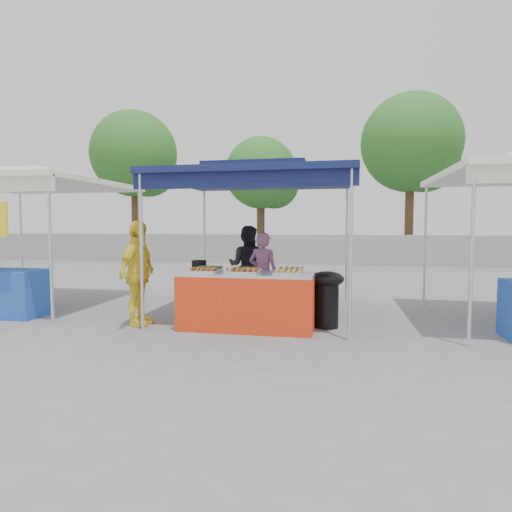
% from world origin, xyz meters
% --- Properties ---
extents(ground_plane, '(80.00, 80.00, 0.00)m').
position_xyz_m(ground_plane, '(0.00, 0.00, 0.00)').
color(ground_plane, slate).
extents(back_wall, '(40.00, 0.25, 1.20)m').
position_xyz_m(back_wall, '(0.00, 11.00, 0.60)').
color(back_wall, gray).
rests_on(back_wall, ground_plane).
extents(main_canopy, '(3.20, 3.20, 2.57)m').
position_xyz_m(main_canopy, '(0.00, 0.97, 2.37)').
color(main_canopy, silver).
rests_on(main_canopy, ground_plane).
extents(neighbor_stall_left, '(3.20, 3.20, 2.57)m').
position_xyz_m(neighbor_stall_left, '(-4.50, 0.57, 1.60)').
color(neighbor_stall_left, silver).
rests_on(neighbor_stall_left, ground_plane).
extents(tree_0, '(4.13, 4.13, 7.11)m').
position_xyz_m(tree_0, '(-8.31, 13.21, 4.86)').
color(tree_0, '#4B321C').
rests_on(tree_0, ground_plane).
extents(tree_1, '(3.34, 3.25, 5.59)m').
position_xyz_m(tree_1, '(-2.04, 13.06, 3.82)').
color(tree_1, '#4B321C').
rests_on(tree_1, ground_plane).
extents(tree_2, '(4.15, 4.15, 7.13)m').
position_xyz_m(tree_2, '(4.42, 12.90, 4.88)').
color(tree_2, '#4B321C').
rests_on(tree_2, ground_plane).
extents(vendor_table, '(2.00, 0.80, 0.85)m').
position_xyz_m(vendor_table, '(0.00, -0.10, 0.43)').
color(vendor_table, red).
rests_on(vendor_table, ground_plane).
extents(food_tray_fl, '(0.42, 0.30, 0.07)m').
position_xyz_m(food_tray_fl, '(-0.60, -0.34, 0.88)').
color(food_tray_fl, white).
rests_on(food_tray_fl, vendor_table).
extents(food_tray_fm, '(0.42, 0.30, 0.07)m').
position_xyz_m(food_tray_fm, '(-0.00, -0.33, 0.88)').
color(food_tray_fm, white).
rests_on(food_tray_fm, vendor_table).
extents(food_tray_fr, '(0.42, 0.30, 0.07)m').
position_xyz_m(food_tray_fr, '(0.65, -0.34, 0.88)').
color(food_tray_fr, white).
rests_on(food_tray_fr, vendor_table).
extents(food_tray_bl, '(0.42, 0.30, 0.07)m').
position_xyz_m(food_tray_bl, '(-0.61, -0.02, 0.88)').
color(food_tray_bl, white).
rests_on(food_tray_bl, vendor_table).
extents(food_tray_bm, '(0.42, 0.30, 0.07)m').
position_xyz_m(food_tray_bm, '(-0.04, -0.01, 0.88)').
color(food_tray_bm, white).
rests_on(food_tray_bm, vendor_table).
extents(food_tray_br, '(0.42, 0.30, 0.07)m').
position_xyz_m(food_tray_br, '(0.66, -0.05, 0.88)').
color(food_tray_br, white).
rests_on(food_tray_br, vendor_table).
extents(cooking_pot, '(0.24, 0.24, 0.14)m').
position_xyz_m(cooking_pot, '(-0.87, 0.25, 0.92)').
color(cooking_pot, black).
rests_on(cooking_pot, vendor_table).
extents(skewer_cup, '(0.08, 0.08, 0.10)m').
position_xyz_m(skewer_cup, '(-0.26, -0.37, 0.90)').
color(skewer_cup, silver).
rests_on(skewer_cup, vendor_table).
extents(wok_burner, '(0.52, 0.52, 0.87)m').
position_xyz_m(wok_burner, '(1.18, 0.20, 0.51)').
color(wok_burner, black).
rests_on(wok_burner, ground_plane).
extents(crate_left, '(0.53, 0.37, 0.32)m').
position_xyz_m(crate_left, '(-0.30, 0.46, 0.16)').
color(crate_left, '#1737BB').
rests_on(crate_left, ground_plane).
extents(crate_right, '(0.51, 0.36, 0.31)m').
position_xyz_m(crate_right, '(0.26, 0.65, 0.15)').
color(crate_right, '#1737BB').
rests_on(crate_right, ground_plane).
extents(crate_stacked, '(0.51, 0.36, 0.31)m').
position_xyz_m(crate_stacked, '(0.26, 0.65, 0.46)').
color(crate_stacked, '#1737BB').
rests_on(crate_stacked, crate_right).
extents(vendor_woman, '(0.59, 0.46, 1.44)m').
position_xyz_m(vendor_woman, '(0.08, 0.86, 0.72)').
color(vendor_woman, '#9E658F').
rests_on(vendor_woman, ground_plane).
extents(helper_man, '(0.78, 0.62, 1.55)m').
position_xyz_m(helper_man, '(-0.40, 1.75, 0.78)').
color(helper_man, '#222228').
rests_on(helper_man, ground_plane).
extents(customer_person, '(0.43, 0.97, 1.63)m').
position_xyz_m(customer_person, '(-1.72, -0.20, 0.82)').
color(customer_person, yellow).
rests_on(customer_person, ground_plane).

